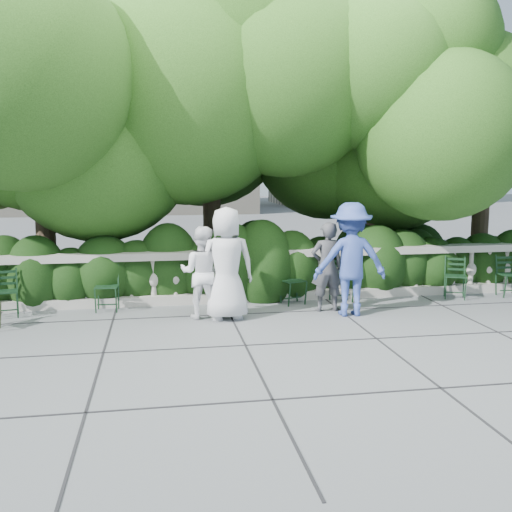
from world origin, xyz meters
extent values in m
plane|color=#5A5D62|center=(0.00, 0.00, 0.00)|extent=(90.00, 90.00, 0.00)
cube|color=#9E998E|center=(0.00, 1.80, 0.09)|extent=(12.00, 0.32, 0.18)
cube|color=#9E998E|center=(0.00, 1.80, 0.93)|extent=(12.00, 0.36, 0.14)
cylinder|color=#3F3023|center=(-4.00, 3.40, 1.40)|extent=(0.40, 0.40, 2.80)
ellipsoid|color=#1A3D10|center=(-4.00, 2.96, 3.68)|extent=(5.28, 5.28, 3.96)
cylinder|color=#3F3023|center=(-0.50, 4.00, 1.70)|extent=(0.40, 0.40, 3.40)
ellipsoid|color=#1A3D10|center=(-0.50, 3.48, 4.44)|extent=(6.24, 6.24, 4.68)
cylinder|color=#3F3023|center=(3.00, 3.30, 1.50)|extent=(0.40, 0.40, 3.00)
ellipsoid|color=#1A3D10|center=(3.00, 2.84, 3.92)|extent=(5.52, 5.52, 4.14)
cylinder|color=#3F3023|center=(6.00, 3.80, 1.30)|extent=(0.40, 0.40, 2.60)
ellipsoid|color=#1A3D10|center=(6.00, 3.40, 3.40)|extent=(4.80, 4.80, 3.60)
imported|color=silver|center=(-0.58, 0.53, 0.96)|extent=(0.98, 0.67, 1.91)
imported|color=#3E3E43|center=(1.25, 0.80, 0.80)|extent=(0.59, 0.39, 1.61)
imported|color=white|center=(-0.99, 0.68, 0.79)|extent=(0.91, 0.80, 1.58)
imported|color=#344B9D|center=(1.57, 0.45, 0.98)|extent=(1.33, 0.83, 1.97)
camera|label=1|loc=(-1.69, -8.87, 2.52)|focal=40.00mm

